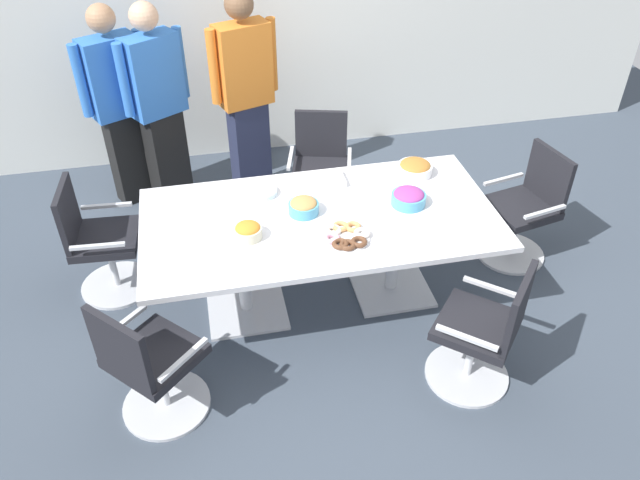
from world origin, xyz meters
The scene contains 18 objects.
ground_plane centered at (0.00, 0.00, -0.01)m, with size 10.00×10.00×0.01m, color #3D4754.
back_wall centered at (0.00, 2.40, 1.40)m, with size 8.00×0.10×2.80m, color silver.
conference_table centered at (0.00, 0.00, 0.63)m, with size 2.40×1.20×0.75m.
office_chair_0 centered at (0.23, 1.09, 0.41)m, with size 0.66×0.66×0.91m.
office_chair_1 centered at (-1.54, 0.46, 0.41)m, with size 0.58×0.58×0.91m.
office_chair_2 centered at (-1.18, -0.80, 0.41)m, with size 0.76×0.76×0.91m.
office_chair_3 centered at (0.82, -0.96, 0.41)m, with size 0.76×0.76×0.91m.
office_chair_4 centered at (1.68, 0.20, 0.41)m, with size 0.64×0.64×0.91m.
person_standing_0 centered at (-1.36, 1.70, 0.91)m, with size 0.58×0.39×1.74m.
person_standing_1 centered at (-1.03, 1.64, 0.92)m, with size 0.56×0.42×1.76m.
person_standing_2 centered at (-0.30, 1.62, 0.95)m, with size 0.60×0.35×1.81m.
snack_bowl_cookies centered at (-0.10, 0.07, 0.80)m, with size 0.21×0.21×0.11m.
snack_bowl_chips_orange centered at (-0.50, -0.13, 0.80)m, with size 0.18×0.18×0.11m.
snack_bowl_pretzels centered at (0.80, 0.39, 0.80)m, with size 0.26×0.26×0.11m.
snack_bowl_candy_mix centered at (0.63, 0.02, 0.81)m, with size 0.24×0.24×0.12m.
donut_platter centered at (0.11, -0.28, 0.77)m, with size 0.31×0.31×0.04m.
plate_stack centered at (-0.35, 0.36, 0.77)m, with size 0.22×0.22×0.04m.
napkin_pile centered at (0.16, 0.41, 0.78)m, with size 0.20×0.20×0.05m, color white.
Camera 1 is at (-0.71, -3.35, 3.19)m, focal length 34.92 mm.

